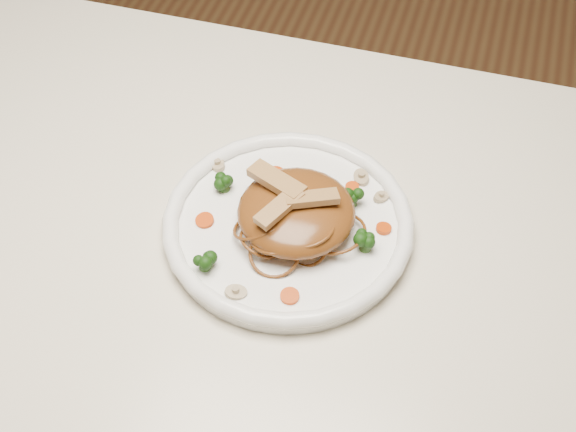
# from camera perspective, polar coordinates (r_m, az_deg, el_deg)

# --- Properties ---
(table) EXTENTS (1.20, 0.80, 0.75)m
(table) POSITION_cam_1_polar(r_m,az_deg,el_deg) (1.04, -4.03, -4.84)
(table) COLOR beige
(table) RESTS_ON ground
(plate) EXTENTS (0.35, 0.35, 0.02)m
(plate) POSITION_cam_1_polar(r_m,az_deg,el_deg) (0.96, 0.00, -0.86)
(plate) COLOR white
(plate) RESTS_ON table
(noodle_mound) EXTENTS (0.18, 0.18, 0.05)m
(noodle_mound) POSITION_cam_1_polar(r_m,az_deg,el_deg) (0.93, 0.60, 0.30)
(noodle_mound) COLOR brown
(noodle_mound) RESTS_ON plate
(chicken_a) EXTENTS (0.06, 0.05, 0.01)m
(chicken_a) POSITION_cam_1_polar(r_m,az_deg,el_deg) (0.91, 1.73, 1.28)
(chicken_a) COLOR tan
(chicken_a) RESTS_ON noodle_mound
(chicken_b) EXTENTS (0.08, 0.05, 0.01)m
(chicken_b) POSITION_cam_1_polar(r_m,az_deg,el_deg) (0.92, -0.82, 2.53)
(chicken_b) COLOR tan
(chicken_b) RESTS_ON noodle_mound
(chicken_c) EXTENTS (0.05, 0.07, 0.01)m
(chicken_c) POSITION_cam_1_polar(r_m,az_deg,el_deg) (0.90, -0.62, 0.62)
(chicken_c) COLOR tan
(chicken_c) RESTS_ON noodle_mound
(broccoli_0) EXTENTS (0.03, 0.03, 0.03)m
(broccoli_0) POSITION_cam_1_polar(r_m,az_deg,el_deg) (0.97, 4.64, 1.41)
(broccoli_0) COLOR #163C0C
(broccoli_0) RESTS_ON plate
(broccoli_1) EXTENTS (0.02, 0.02, 0.03)m
(broccoli_1) POSITION_cam_1_polar(r_m,az_deg,el_deg) (0.98, -4.63, 2.45)
(broccoli_1) COLOR #163C0C
(broccoli_1) RESTS_ON plate
(broccoli_2) EXTENTS (0.03, 0.03, 0.03)m
(broccoli_2) POSITION_cam_1_polar(r_m,az_deg,el_deg) (0.91, -6.09, -3.15)
(broccoli_2) COLOR #163C0C
(broccoli_2) RESTS_ON plate
(broccoli_3) EXTENTS (0.03, 0.03, 0.03)m
(broccoli_3) POSITION_cam_1_polar(r_m,az_deg,el_deg) (0.92, 5.64, -1.78)
(broccoli_3) COLOR #163C0C
(broccoli_3) RESTS_ON plate
(carrot_0) EXTENTS (0.02, 0.02, 0.00)m
(carrot_0) POSITION_cam_1_polar(r_m,az_deg,el_deg) (0.99, 4.64, 2.07)
(carrot_0) COLOR #BE2C06
(carrot_0) RESTS_ON plate
(carrot_1) EXTENTS (0.03, 0.03, 0.00)m
(carrot_1) POSITION_cam_1_polar(r_m,az_deg,el_deg) (0.96, -6.02, -0.32)
(carrot_1) COLOR #BE2C06
(carrot_1) RESTS_ON plate
(carrot_2) EXTENTS (0.02, 0.02, 0.00)m
(carrot_2) POSITION_cam_1_polar(r_m,az_deg,el_deg) (0.95, 6.90, -0.89)
(carrot_2) COLOR #BE2C06
(carrot_2) RESTS_ON plate
(carrot_3) EXTENTS (0.02, 0.02, 0.00)m
(carrot_3) POSITION_cam_1_polar(r_m,az_deg,el_deg) (1.01, -0.87, 3.13)
(carrot_3) COLOR #BE2C06
(carrot_3) RESTS_ON plate
(carrot_4) EXTENTS (0.03, 0.03, 0.00)m
(carrot_4) POSITION_cam_1_polar(r_m,az_deg,el_deg) (0.89, 0.13, -5.78)
(carrot_4) COLOR #BE2C06
(carrot_4) RESTS_ON plate
(mushroom_0) EXTENTS (0.03, 0.03, 0.01)m
(mushroom_0) POSITION_cam_1_polar(r_m,az_deg,el_deg) (0.89, -3.78, -5.49)
(mushroom_0) COLOR #BAAB8B
(mushroom_0) RESTS_ON plate
(mushroom_1) EXTENTS (0.03, 0.03, 0.01)m
(mushroom_1) POSITION_cam_1_polar(r_m,az_deg,el_deg) (0.98, 6.71, 1.37)
(mushroom_1) COLOR #BAAB8B
(mushroom_1) RESTS_ON plate
(mushroom_2) EXTENTS (0.04, 0.04, 0.01)m
(mushroom_2) POSITION_cam_1_polar(r_m,az_deg,el_deg) (1.02, -5.09, 3.71)
(mushroom_2) COLOR #BAAB8B
(mushroom_2) RESTS_ON plate
(mushroom_3) EXTENTS (0.04, 0.04, 0.01)m
(mushroom_3) POSITION_cam_1_polar(r_m,az_deg,el_deg) (1.00, 5.30, 2.78)
(mushroom_3) COLOR #BAAB8B
(mushroom_3) RESTS_ON plate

